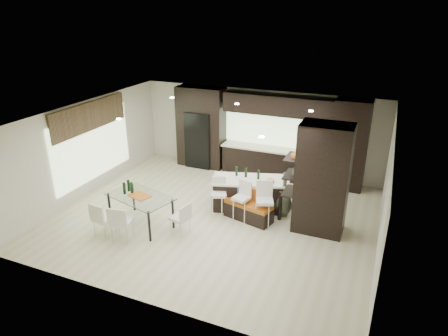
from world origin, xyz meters
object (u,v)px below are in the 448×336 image
at_px(stool_mid, 241,205).
at_px(kitchen_island, 250,194).
at_px(chair_near, 122,224).
at_px(chair_far, 104,220).
at_px(bench, 248,211).
at_px(floor_vase, 284,194).
at_px(dining_table, 141,210).
at_px(chair_end, 180,220).
at_px(stool_left, 219,201).
at_px(stool_right, 264,208).

bearing_deg(stool_mid, kitchen_island, 105.84).
bearing_deg(chair_near, chair_far, 166.94).
relative_size(kitchen_island, chair_far, 2.46).
xyz_separation_m(stool_mid, bench, (0.17, 0.10, -0.18)).
height_order(floor_vase, dining_table, floor_vase).
bearing_deg(chair_end, stool_left, -10.01).
distance_m(stool_mid, dining_table, 2.53).
bearing_deg(stool_left, floor_vase, 1.20).
xyz_separation_m(stool_right, chair_near, (-2.85, -1.96, -0.04)).
distance_m(dining_table, chair_end, 1.11).
bearing_deg(stool_right, floor_vase, 42.81).
bearing_deg(stool_right, kitchen_island, 108.43).
relative_size(chair_near, chair_end, 1.14).
xyz_separation_m(chair_near, chair_far, (-0.52, 0.01, -0.02)).
bearing_deg(stool_left, bench, -14.60).
bearing_deg(stool_mid, bench, 45.39).
height_order(floor_vase, chair_end, floor_vase).
relative_size(kitchen_island, chair_near, 2.36).
bearing_deg(chair_end, dining_table, 102.59).
xyz_separation_m(stool_mid, chair_near, (-2.23, -1.97, 0.00)).
xyz_separation_m(kitchen_island, chair_end, (-1.12, -1.92, -0.04)).
relative_size(stool_mid, bench, 0.68).
xyz_separation_m(kitchen_island, dining_table, (-2.23, -1.92, -0.02)).
bearing_deg(chair_end, stool_mid, -30.47).
bearing_deg(dining_table, stool_right, 38.19).
height_order(bench, floor_vase, floor_vase).
height_order(chair_near, chair_far, chair_near).
xyz_separation_m(stool_right, bench, (-0.45, 0.11, -0.22)).
height_order(stool_right, chair_end, stool_right).
distance_m(stool_right, dining_table, 3.08).
height_order(stool_mid, chair_far, stool_mid).
distance_m(kitchen_island, floor_vase, 0.96).
height_order(bench, chair_far, chair_far).
relative_size(bench, chair_far, 1.53).
height_order(chair_near, chair_end, chair_near).
distance_m(stool_right, chair_far, 3.89).
xyz_separation_m(stool_left, dining_table, (-1.61, -1.20, -0.03)).
distance_m(floor_vase, dining_table, 3.68).
bearing_deg(floor_vase, dining_table, -149.73).
xyz_separation_m(stool_right, dining_table, (-2.85, -1.18, -0.07)).
distance_m(kitchen_island, stool_mid, 0.72).
xyz_separation_m(kitchen_island, bench, (0.17, -0.63, -0.18)).
relative_size(stool_mid, floor_vase, 0.70).
bearing_deg(chair_end, floor_vase, -35.48).
bearing_deg(floor_vase, stool_mid, -145.26).
distance_m(stool_left, chair_far, 2.89).
bearing_deg(floor_vase, stool_left, -157.34).
xyz_separation_m(bench, chair_end, (-1.29, -1.29, 0.13)).
distance_m(bench, chair_end, 1.83).
relative_size(bench, dining_table, 0.76).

